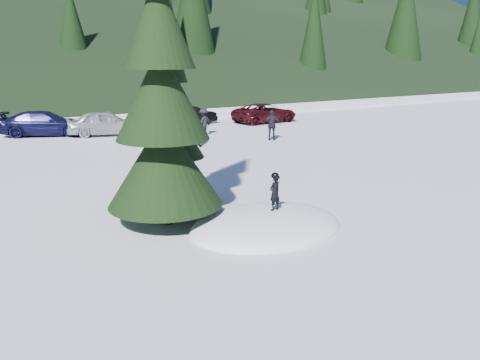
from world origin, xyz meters
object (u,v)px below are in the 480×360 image
adult_0 (194,131)px  car_5 (189,115)px  adult_2 (204,122)px  spruce_short (176,140)px  car_4 (106,123)px  adult_1 (272,125)px  car_3 (45,123)px  car_6 (265,113)px  child_skier (275,193)px  spruce_tall (162,106)px

adult_0 → car_5: bearing=-91.9°
adult_2 → spruce_short: bearing=37.0°
car_4 → adult_2: bearing=-103.9°
adult_0 → car_5: (3.53, 7.74, -0.16)m
adult_1 → car_3: adult_1 is taller
car_6 → spruce_short: bearing=133.1°
adult_2 → car_5: size_ratio=0.40×
car_5 → spruce_short: bearing=139.9°
child_skier → car_5: size_ratio=0.24×
adult_0 → car_4: (-2.79, 6.28, -0.08)m
car_4 → car_6: bearing=-73.4°
car_4 → car_6: size_ratio=0.90×
spruce_tall → car_4: bearing=78.9°
spruce_tall → adult_0: size_ratio=5.13×
spruce_short → child_skier: 3.73m
car_4 → child_skier: bearing=-164.8°
spruce_short → child_skier: (1.42, -3.26, -1.12)m
spruce_tall → car_3: bearing=89.8°
spruce_tall → car_5: size_ratio=2.09×
adult_2 → car_3: size_ratio=0.32×
adult_2 → adult_0: bearing=32.7°
spruce_short → car_4: (2.23, 15.08, -1.34)m
adult_0 → car_3: size_ratio=0.33×
spruce_short → car_6: size_ratio=1.08×
adult_1 → car_6: adult_1 is taller
car_4 → car_6: car_4 is taller
spruce_short → adult_0: spruce_short is taller
adult_0 → spruce_short: bearing=83.0°
car_3 → car_5: car_3 is taller
spruce_short → adult_1: (9.72, 8.27, -1.23)m
spruce_tall → spruce_short: spruce_tall is taller
child_skier → car_3: 20.40m
spruce_tall → car_4: 16.98m
spruce_short → adult_1: 12.82m
spruce_short → adult_1: bearing=40.4°
adult_0 → adult_2: adult_0 is taller
adult_1 → adult_2: size_ratio=1.07×
spruce_tall → adult_1: spruce_tall is taller
car_4 → car_6: (11.63, -0.22, -0.07)m
spruce_tall → car_5: 20.48m
child_skier → adult_0: (3.59, 12.06, -0.14)m
car_6 → car_4: bearing=85.0°
adult_0 → adult_1: size_ratio=0.96×
spruce_short → car_5: 18.66m
adult_1 → adult_2: (-2.43, 3.69, -0.06)m
spruce_short → car_5: bearing=62.7°
car_6 → spruce_tall: bearing=133.7°
adult_0 → adult_2: bearing=-103.0°
spruce_tall → spruce_short: size_ratio=1.60×
spruce_short → adult_2: size_ratio=3.29×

